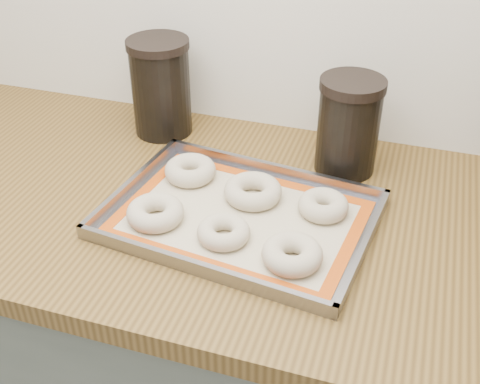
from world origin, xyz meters
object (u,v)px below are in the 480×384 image
(bagel_front_right, at_px, (292,254))
(canister_left, at_px, (161,87))
(bagel_back_mid, at_px, (253,191))
(baking_tray, at_px, (240,217))
(bagel_back_right, at_px, (323,206))
(bagel_back_left, at_px, (190,170))
(canister_mid, at_px, (348,126))
(bagel_front_left, at_px, (155,213))
(bagel_front_mid, at_px, (224,232))

(bagel_front_right, distance_m, canister_left, 0.53)
(bagel_back_mid, bearing_deg, baking_tray, -94.64)
(bagel_front_right, height_order, bagel_back_right, bagel_front_right)
(bagel_front_right, bearing_deg, bagel_back_right, 81.86)
(bagel_back_left, distance_m, canister_mid, 0.32)
(bagel_front_right, relative_size, canister_left, 0.47)
(baking_tray, distance_m, bagel_front_left, 0.15)
(bagel_front_left, relative_size, bagel_back_mid, 0.94)
(bagel_back_left, xyz_separation_m, canister_left, (-0.13, 0.17, 0.08))
(bagel_front_right, bearing_deg, bagel_back_mid, 126.09)
(baking_tray, distance_m, bagel_front_mid, 0.07)
(bagel_back_mid, height_order, canister_mid, canister_mid)
(bagel_back_mid, distance_m, canister_mid, 0.23)
(baking_tray, relative_size, canister_left, 2.36)
(baking_tray, distance_m, bagel_back_mid, 0.06)
(bagel_front_left, relative_size, bagel_back_left, 1.02)
(bagel_front_left, height_order, bagel_back_right, same)
(bagel_back_left, bearing_deg, bagel_back_mid, -12.86)
(bagel_back_right, relative_size, canister_left, 0.43)
(bagel_front_mid, height_order, canister_left, canister_left)
(bagel_front_left, relative_size, bagel_front_right, 1.03)
(canister_left, xyz_separation_m, canister_mid, (0.41, -0.04, -0.01))
(bagel_front_left, distance_m, bagel_front_mid, 0.13)
(bagel_front_left, height_order, bagel_front_mid, bagel_front_left)
(bagel_back_right, bearing_deg, bagel_front_mid, -139.61)
(bagel_front_right, bearing_deg, bagel_front_left, 171.80)
(bagel_front_mid, distance_m, bagel_back_left, 0.20)
(bagel_front_left, height_order, bagel_back_left, same)
(bagel_front_mid, distance_m, canister_left, 0.43)
(bagel_back_right, bearing_deg, bagel_front_right, -98.14)
(baking_tray, bearing_deg, bagel_back_left, 144.48)
(baking_tray, distance_m, bagel_front_right, 0.15)
(bagel_front_mid, distance_m, bagel_front_right, 0.13)
(bagel_front_mid, bearing_deg, canister_mid, 62.23)
(bagel_front_mid, relative_size, canister_left, 0.43)
(bagel_back_mid, bearing_deg, bagel_front_right, -53.91)
(canister_mid, bearing_deg, bagel_front_mid, -117.77)
(bagel_front_left, bearing_deg, canister_left, 111.24)
(bagel_back_left, height_order, canister_mid, canister_mid)
(canister_mid, bearing_deg, bagel_back_left, -154.25)
(bagel_back_right, bearing_deg, bagel_back_mid, 177.75)
(bagel_back_mid, bearing_deg, canister_left, 143.04)
(canister_mid, bearing_deg, bagel_back_mid, -130.65)
(bagel_front_right, xyz_separation_m, bagel_back_left, (-0.25, 0.18, -0.00))
(bagel_front_left, bearing_deg, bagel_back_left, 87.05)
(bagel_front_left, height_order, bagel_back_mid, same)
(baking_tray, bearing_deg, canister_mid, 57.16)
(bagel_front_right, relative_size, bagel_back_mid, 0.92)
(bagel_front_left, xyz_separation_m, bagel_back_left, (0.01, 0.15, 0.00))
(bagel_front_right, xyz_separation_m, bagel_back_right, (0.02, 0.15, -0.00))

